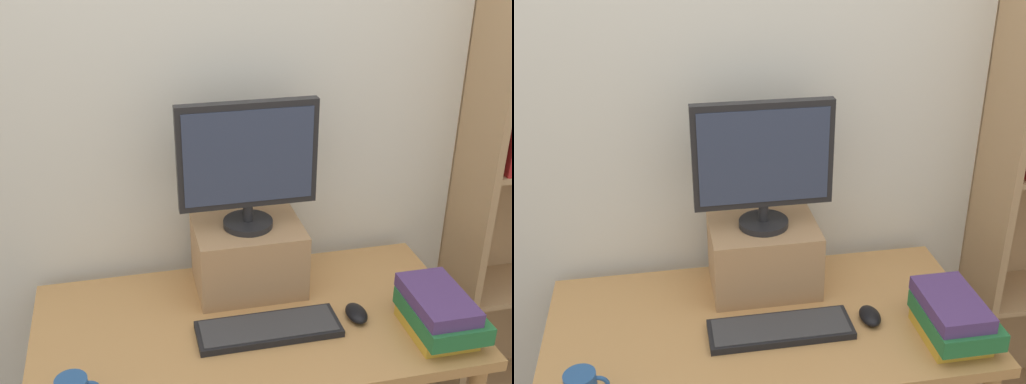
# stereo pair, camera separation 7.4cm
# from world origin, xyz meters

# --- Properties ---
(back_wall) EXTENTS (7.00, 0.08, 2.60)m
(back_wall) POSITION_xyz_m (0.00, 0.44, 1.30)
(back_wall) COLOR silver
(back_wall) RESTS_ON ground_plane
(desk) EXTENTS (1.35, 0.69, 0.73)m
(desk) POSITION_xyz_m (0.00, 0.00, 0.65)
(desk) COLOR #B7844C
(desk) RESTS_ON ground_plane
(riser_box) EXTENTS (0.35, 0.27, 0.23)m
(riser_box) POSITION_xyz_m (0.03, 0.20, 0.84)
(riser_box) COLOR #A87F56
(riser_box) RESTS_ON desk
(computer_monitor) EXTENTS (0.44, 0.16, 0.42)m
(computer_monitor) POSITION_xyz_m (0.03, 0.20, 1.18)
(computer_monitor) COLOR black
(computer_monitor) RESTS_ON riser_box
(keyboard) EXTENTS (0.44, 0.15, 0.02)m
(keyboard) POSITION_xyz_m (0.04, -0.07, 0.74)
(keyboard) COLOR black
(keyboard) RESTS_ON desk
(computer_mouse) EXTENTS (0.06, 0.10, 0.04)m
(computer_mouse) POSITION_xyz_m (0.32, -0.06, 0.74)
(computer_mouse) COLOR black
(computer_mouse) RESTS_ON desk
(book_stack) EXTENTS (0.20, 0.28, 0.14)m
(book_stack) POSITION_xyz_m (0.54, -0.18, 0.79)
(book_stack) COLOR gold
(book_stack) RESTS_ON desk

